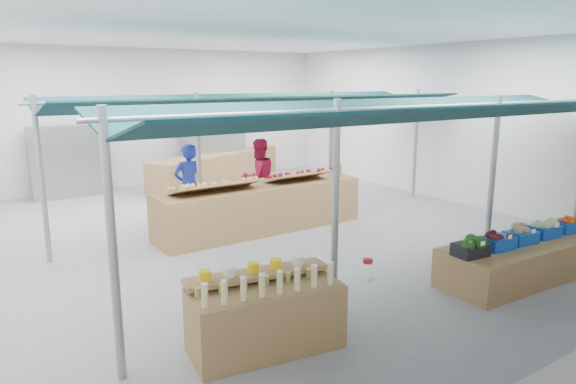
# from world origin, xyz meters

# --- Properties ---
(floor) EXTENTS (13.00, 13.00, 0.00)m
(floor) POSITION_xyz_m (0.00, 0.00, 0.00)
(floor) COLOR slate
(floor) RESTS_ON ground
(hall) EXTENTS (13.00, 13.00, 13.00)m
(hall) POSITION_xyz_m (0.00, 1.44, 2.65)
(hall) COLOR silver
(hall) RESTS_ON ground
(pole_grid) EXTENTS (10.00, 4.60, 3.00)m
(pole_grid) POSITION_xyz_m (0.75, -1.75, 1.81)
(pole_grid) COLOR gray
(pole_grid) RESTS_ON floor
(awnings) EXTENTS (9.50, 7.08, 0.30)m
(awnings) POSITION_xyz_m (0.75, -1.75, 2.78)
(awnings) COLOR #0A292D
(awnings) RESTS_ON pole_grid
(back_shelving_left) EXTENTS (2.00, 0.50, 2.00)m
(back_shelving_left) POSITION_xyz_m (-2.50, 6.00, 1.00)
(back_shelving_left) COLOR #B23F33
(back_shelving_left) RESTS_ON floor
(back_shelving_right) EXTENTS (2.00, 0.50, 2.00)m
(back_shelving_right) POSITION_xyz_m (2.00, 6.00, 1.00)
(back_shelving_right) COLOR #B23F33
(back_shelving_right) RESTS_ON floor
(bottle_shelf) EXTENTS (1.94, 1.35, 1.09)m
(bottle_shelf) POSITION_xyz_m (-2.34, -4.31, 0.44)
(bottle_shelf) COLOR olive
(bottle_shelf) RESTS_ON floor
(veg_counter) EXTENTS (3.29, 1.24, 0.63)m
(veg_counter) POSITION_xyz_m (2.49, -4.75, 0.32)
(veg_counter) COLOR olive
(veg_counter) RESTS_ON floor
(fruit_counter) EXTENTS (4.72, 1.19, 1.01)m
(fruit_counter) POSITION_xyz_m (0.25, 0.10, 0.50)
(fruit_counter) COLOR olive
(fruit_counter) RESTS_ON floor
(far_counter) EXTENTS (5.18, 3.00, 0.93)m
(far_counter) POSITION_xyz_m (1.88, 5.60, 0.47)
(far_counter) COLOR olive
(far_counter) RESTS_ON floor
(crate_stack) EXTENTS (0.61, 0.52, 0.63)m
(crate_stack) POSITION_xyz_m (2.87, -4.47, 0.31)
(crate_stack) COLOR #0E3D9E
(crate_stack) RESTS_ON floor
(vendor_left) EXTENTS (0.69, 0.46, 1.88)m
(vendor_left) POSITION_xyz_m (-0.95, 1.20, 0.94)
(vendor_left) COLOR #172897
(vendor_left) RESTS_ON floor
(vendor_right) EXTENTS (0.92, 0.73, 1.88)m
(vendor_right) POSITION_xyz_m (0.85, 1.20, 0.94)
(vendor_right) COLOR maroon
(vendor_right) RESTS_ON floor
(crate_broccoli) EXTENTS (0.53, 0.43, 0.35)m
(crate_broccoli) POSITION_xyz_m (1.09, -4.69, 0.79)
(crate_broccoli) COLOR black
(crate_broccoli) RESTS_ON veg_counter
(crate_beets) EXTENTS (0.53, 0.43, 0.29)m
(crate_beets) POSITION_xyz_m (1.72, -4.72, 0.76)
(crate_beets) COLOR #0E3D9E
(crate_beets) RESTS_ON veg_counter
(crate_celeriac) EXTENTS (0.53, 0.43, 0.31)m
(crate_celeriac) POSITION_xyz_m (2.31, -4.75, 0.78)
(crate_celeriac) COLOR #0E3D9E
(crate_celeriac) RESTS_ON veg_counter
(crate_cabbage) EXTENTS (0.53, 0.43, 0.35)m
(crate_cabbage) POSITION_xyz_m (2.94, -4.78, 0.79)
(crate_cabbage) COLOR #0E3D9E
(crate_cabbage) RESTS_ON veg_counter
(crate_carrots) EXTENTS (0.53, 0.43, 0.29)m
(crate_carrots) POSITION_xyz_m (3.57, -4.81, 0.74)
(crate_carrots) COLOR #0E3D9E
(crate_carrots) RESTS_ON veg_counter
(sparrow) EXTENTS (0.12, 0.09, 0.11)m
(sparrow) POSITION_xyz_m (0.94, -4.79, 0.88)
(sparrow) COLOR brown
(sparrow) RESTS_ON crate_broccoli
(pole_ribbon) EXTENTS (0.12, 0.12, 0.28)m
(pole_ribbon) POSITION_xyz_m (-1.25, -4.96, 1.08)
(pole_ribbon) COLOR red
(pole_ribbon) RESTS_ON pole_grid
(apple_heap_yellow) EXTENTS (1.92, 0.76, 0.27)m
(apple_heap_yellow) POSITION_xyz_m (-0.87, -0.02, 1.17)
(apple_heap_yellow) COLOR #997247
(apple_heap_yellow) RESTS_ON fruit_counter
(apple_heap_red) EXTENTS (1.52, 0.74, 0.27)m
(apple_heap_red) POSITION_xyz_m (1.21, 0.01, 1.17)
(apple_heap_red) COLOR #997247
(apple_heap_red) RESTS_ON fruit_counter
(pineapple) EXTENTS (0.14, 0.14, 0.39)m
(pineapple) POSITION_xyz_m (2.38, 0.02, 1.19)
(pineapple) COLOR #8C6019
(pineapple) RESTS_ON fruit_counter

